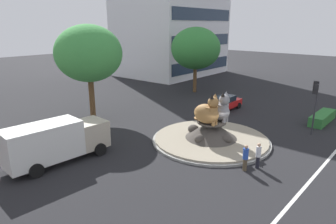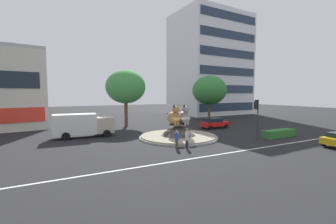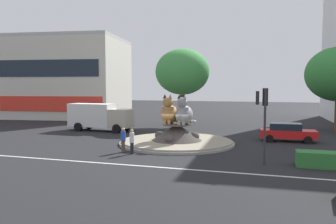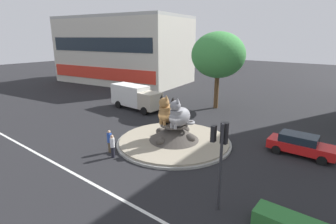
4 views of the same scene
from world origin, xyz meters
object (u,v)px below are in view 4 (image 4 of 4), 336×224
delivery_box_truck (135,96)px  pedestrian_white_shirt (112,145)px  cat_statue_grey (179,116)px  traffic_light_mast (221,147)px  sedan_on_far_lane (300,144)px  shophouse_block (124,50)px  broadleaf_tree_behind_island (218,55)px  pedestrian_blue_shirt (110,141)px  cat_statue_tabby (168,112)px

delivery_box_truck → pedestrian_white_shirt: bearing=-49.3°
cat_statue_grey → traffic_light_mast: 8.15m
cat_statue_grey → sedan_on_far_lane: cat_statue_grey is taller
shophouse_block → delivery_box_truck: bearing=-47.7°
sedan_on_far_lane → delivery_box_truck: size_ratio=0.66×
sedan_on_far_lane → shophouse_block: bearing=155.3°
cat_statue_grey → traffic_light_mast: (6.23, -5.19, 0.83)m
traffic_light_mast → pedestrian_white_shirt: (-8.74, 0.55, -2.44)m
broadleaf_tree_behind_island → pedestrian_white_shirt: size_ratio=5.23×
pedestrian_blue_shirt → delivery_box_truck: 12.39m
pedestrian_white_shirt → delivery_box_truck: 13.26m
traffic_light_mast → pedestrian_white_shirt: size_ratio=2.65×
cat_statue_grey → pedestrian_white_shirt: (-2.51, -4.64, -1.61)m
traffic_light_mast → shophouse_block: shophouse_block is taller
traffic_light_mast → broadleaf_tree_behind_island: size_ratio=0.51×
broadleaf_tree_behind_island → cat_statue_tabby: bearing=-80.2°
traffic_light_mast → shophouse_block: (-33.32, 24.49, 2.64)m
pedestrian_white_shirt → traffic_light_mast: bearing=-15.7°
cat_statue_tabby → delivery_box_truck: bearing=-121.8°
sedan_on_far_lane → delivery_box_truck: 18.76m
cat_statue_tabby → pedestrian_white_shirt: (-1.24, -4.83, -1.61)m
sedan_on_far_lane → broadleaf_tree_behind_island: bearing=143.0°
shophouse_block → broadleaf_tree_behind_island: bearing=-24.5°
broadleaf_tree_behind_island → pedestrian_blue_shirt: bearing=-90.0°
pedestrian_blue_shirt → pedestrian_white_shirt: pedestrian_blue_shirt is taller
cat_statue_grey → shophouse_block: (-27.09, 19.29, 3.47)m
traffic_light_mast → delivery_box_truck: bearing=53.8°
cat_statue_tabby → pedestrian_white_shirt: cat_statue_tabby is taller
traffic_light_mast → pedestrian_blue_shirt: (-9.60, 1.00, -2.43)m
traffic_light_mast → cat_statue_tabby: bearing=51.1°
shophouse_block → broadleaf_tree_behind_island: (23.73, -6.96, 0.35)m
pedestrian_white_shirt → sedan_on_far_lane: bearing=28.1°
shophouse_block → sedan_on_far_lane: bearing=-31.4°
cat_statue_grey → traffic_light_mast: bearing=52.9°
traffic_light_mast → pedestrian_blue_shirt: bearing=80.9°
cat_statue_tabby → pedestrian_blue_shirt: cat_statue_tabby is taller
broadleaf_tree_behind_island → pedestrian_white_shirt: broadleaf_tree_behind_island is taller
delivery_box_truck → broadleaf_tree_behind_island: bearing=44.4°
pedestrian_blue_shirt → pedestrian_white_shirt: 0.97m
pedestrian_blue_shirt → delivery_box_truck: (-7.31, 9.98, 0.62)m
pedestrian_white_shirt → broadleaf_tree_behind_island: bearing=80.9°
cat_statue_grey → sedan_on_far_lane: bearing=120.6°
broadleaf_tree_behind_island → pedestrian_white_shirt: 17.84m
shophouse_block → broadleaf_tree_behind_island: shophouse_block is taller
traffic_light_mast → broadleaf_tree_behind_island: 20.20m
pedestrian_blue_shirt → sedan_on_far_lane: pedestrian_blue_shirt is taller
cat_statue_grey → pedestrian_white_shirt: bearing=-25.7°
pedestrian_white_shirt → delivery_box_truck: size_ratio=0.25×
cat_statue_tabby → sedan_on_far_lane: (9.26, 4.03, -1.72)m
broadleaf_tree_behind_island → sedan_on_far_lane: broadleaf_tree_behind_island is taller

